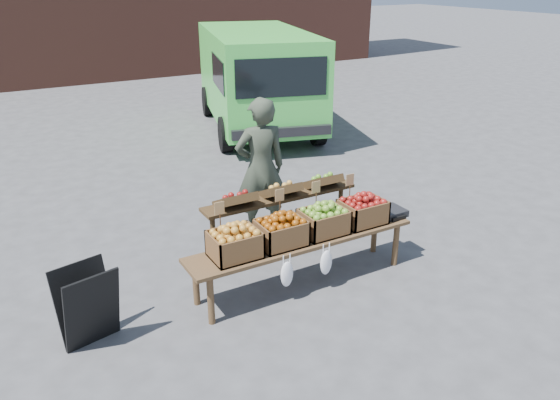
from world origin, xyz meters
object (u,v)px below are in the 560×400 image
crate_russet_pears (281,233)px  weighing_scale (390,212)px  display_bench (302,261)px  crate_green_apples (363,212)px  delivery_van (257,81)px  crate_golden_apples (235,245)px  crate_red_apples (323,222)px  vendor (261,168)px  back_table (281,217)px  chalkboard_sign (88,306)px

crate_russet_pears → weighing_scale: bearing=0.0°
display_bench → crate_green_apples: (0.82, 0.00, 0.42)m
display_bench → delivery_van: bearing=66.6°
crate_golden_apples → weighing_scale: 2.08m
crate_red_apples → crate_golden_apples: bearing=180.0°
vendor → crate_green_apples: vendor is taller
crate_red_apples → crate_green_apples: size_ratio=1.00×
display_bench → crate_russet_pears: bearing=180.0°
crate_red_apples → crate_green_apples: bearing=0.0°
back_table → crate_red_apples: (0.14, -0.72, 0.19)m
delivery_van → back_table: (-2.49, -5.36, -0.55)m
display_bench → crate_golden_apples: (-0.82, 0.00, 0.42)m
display_bench → crate_red_apples: (0.27, 0.00, 0.42)m
delivery_van → weighing_scale: delivery_van is taller
delivery_van → crate_golden_apples: (-3.45, -6.08, -0.36)m
weighing_scale → vendor: bearing=126.6°
delivery_van → display_bench: 6.67m
crate_golden_apples → crate_red_apples: 1.10m
vendor → display_bench: size_ratio=0.69×
back_table → crate_russet_pears: size_ratio=4.20×
back_table → crate_russet_pears: back_table is taller
delivery_van → display_bench: delivery_van is taller
chalkboard_sign → crate_russet_pears: size_ratio=1.61×
vendor → crate_golden_apples: vendor is taller
vendor → crate_golden_apples: (-1.04, -1.39, -0.22)m
crate_golden_apples → crate_russet_pears: (0.55, 0.00, 0.00)m
delivery_van → chalkboard_sign: bearing=-113.3°
back_table → crate_green_apples: size_ratio=4.20×
crate_golden_apples → back_table: bearing=36.9°
crate_russet_pears → back_table: bearing=60.3°
vendor → chalkboard_sign: 2.89m
chalkboard_sign → weighing_scale: 3.57m
crate_green_apples → crate_red_apples: bearing=180.0°
crate_golden_apples → crate_green_apples: 1.65m
crate_golden_apples → crate_red_apples: (1.10, 0.00, 0.00)m
delivery_van → crate_russet_pears: delivery_van is taller
crate_red_apples → weighing_scale: 0.98m
weighing_scale → crate_red_apples: bearing=180.0°
chalkboard_sign → crate_golden_apples: bearing=-16.5°
delivery_van → crate_golden_apples: size_ratio=9.52×
chalkboard_sign → crate_red_apples: size_ratio=1.61×
vendor → crate_russet_pears: vendor is taller
vendor → crate_green_apples: size_ratio=3.73×
crate_russet_pears → crate_green_apples: size_ratio=1.00×
delivery_van → crate_russet_pears: 6.75m
delivery_van → crate_russet_pears: bearing=-99.3°
chalkboard_sign → display_bench: chalkboard_sign is taller
crate_golden_apples → crate_russet_pears: same height
vendor → back_table: 0.79m
crate_russet_pears → weighing_scale: size_ratio=1.47×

